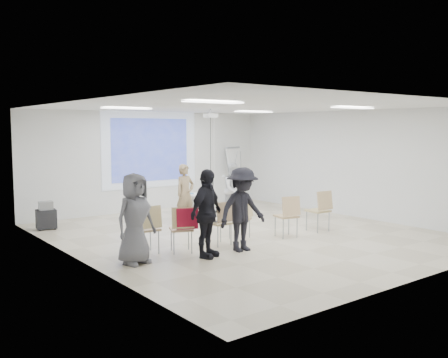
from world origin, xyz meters
TOP-DOWN VIEW (x-y plane):
  - floor at (0.00, 0.00)m, footprint 8.00×9.00m
  - ceiling at (0.00, 0.00)m, footprint 8.00×9.00m
  - wall_back at (0.00, 4.55)m, footprint 8.00×0.10m
  - wall_left at (-4.05, 0.00)m, footprint 0.10×9.00m
  - wall_right at (4.05, 0.00)m, footprint 0.10×9.00m
  - projection_halo at (0.00, 4.49)m, footprint 3.20×0.01m
  - projection_image at (0.00, 4.47)m, footprint 2.60×0.01m
  - pedestal_table at (0.09, 2.27)m, footprint 0.76×0.76m
  - player_left at (-0.37, 2.00)m, footprint 0.69×0.51m
  - player_right at (1.32, 2.05)m, footprint 0.88×0.73m
  - controller_left at (-0.19, 2.25)m, footprint 0.05×0.11m
  - controller_right at (1.14, 2.30)m, footprint 0.05×0.11m
  - chair_far_left at (-2.74, -0.30)m, footprint 0.49×0.52m
  - chair_left_mid at (-2.15, -0.63)m, footprint 0.59×0.61m
  - chair_left_inner at (-1.12, -0.58)m, footprint 0.45×0.49m
  - chair_center at (-0.34, -0.35)m, footprint 0.56×0.58m
  - chair_right_inner at (0.55, -0.89)m, footprint 0.55×0.58m
  - chair_right_far at (1.65, -0.89)m, footprint 0.49×0.53m
  - red_jacket at (-2.12, -0.77)m, footprint 0.43×0.26m
  - laptop at (-1.12, -0.48)m, footprint 0.35×0.26m
  - audience_left at (-1.95, -1.19)m, footprint 1.33×1.09m
  - audience_mid at (-1.08, -1.22)m, footprint 1.26×0.69m
  - audience_outer at (-3.26, -0.77)m, footprint 1.03×0.79m
  - flipchart_easel at (2.96, 4.12)m, footprint 0.80×0.62m
  - av_cart at (-3.54, 3.44)m, footprint 0.52×0.44m
  - ceiling_projector at (0.10, 1.49)m, footprint 0.30×0.25m
  - fluor_panel_nw at (-2.00, 2.00)m, footprint 1.20×0.30m
  - fluor_panel_ne at (2.00, 2.00)m, footprint 1.20×0.30m
  - fluor_panel_sw at (-2.00, -1.50)m, footprint 1.20×0.30m
  - fluor_panel_se at (2.00, -1.50)m, footprint 1.20×0.30m

SIDE VIEW (x-z plane):
  - floor at x=0.00m, z-range -0.10..0.00m
  - av_cart at x=-3.54m, z-range -0.03..0.67m
  - pedestal_table at x=0.09m, z-range 0.04..0.77m
  - laptop at x=-1.12m, z-range 0.50..0.52m
  - chair_center at x=-0.34m, z-range 0.08..0.97m
  - chair_left_mid at x=-2.15m, z-range 0.09..1.04m
  - chair_left_inner at x=-1.12m, z-range 0.09..1.04m
  - chair_right_inner at x=0.55m, z-range 0.09..1.06m
  - chair_far_left at x=-2.74m, z-range 0.09..1.08m
  - chair_right_far at x=1.65m, z-range 0.09..1.10m
  - red_jacket at x=-2.12m, z-range 0.51..0.93m
  - player_right at x=1.32m, z-range 0.00..1.69m
  - player_left at x=-0.37m, z-range 0.00..1.78m
  - audience_outer at x=-3.26m, z-range 0.00..1.89m
  - audience_mid at x=-1.08m, z-range 0.00..1.94m
  - audience_left at x=-1.95m, z-range 0.00..1.97m
  - controller_right at x=1.14m, z-range 1.12..1.16m
  - controller_left at x=-0.19m, z-range 1.15..1.19m
  - flipchart_easel at x=2.96m, z-range 0.45..2.33m
  - wall_back at x=0.00m, z-range 0.00..3.00m
  - wall_left at x=-4.05m, z-range 0.00..3.00m
  - wall_right at x=4.05m, z-range 0.00..3.00m
  - projection_halo at x=0.00m, z-range 0.70..3.00m
  - projection_image at x=0.00m, z-range 0.90..2.80m
  - ceiling_projector at x=0.10m, z-range 1.19..4.19m
  - fluor_panel_nw at x=-2.00m, z-range 2.96..2.98m
  - fluor_panel_ne at x=2.00m, z-range 2.96..2.98m
  - fluor_panel_sw at x=-2.00m, z-range 2.96..2.98m
  - fluor_panel_se at x=2.00m, z-range 2.96..2.98m
  - ceiling at x=0.00m, z-range 3.00..3.10m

